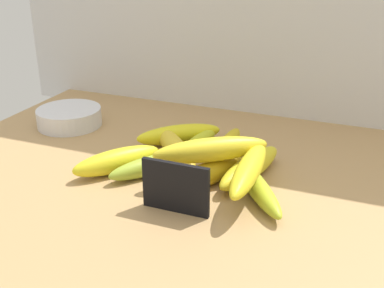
# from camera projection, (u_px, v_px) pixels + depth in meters

# --- Properties ---
(counter_top) EXTENTS (1.10, 0.76, 0.03)m
(counter_top) POSITION_uv_depth(u_px,v_px,m) (205.00, 190.00, 0.85)
(counter_top) COLOR tan
(counter_top) RESTS_ON ground
(chalkboard_sign) EXTENTS (0.11, 0.02, 0.08)m
(chalkboard_sign) POSITION_uv_depth(u_px,v_px,m) (176.00, 189.00, 0.74)
(chalkboard_sign) COLOR black
(chalkboard_sign) RESTS_ON counter_top
(fruit_bowl) EXTENTS (0.14, 0.14, 0.04)m
(fruit_bowl) POSITION_uv_depth(u_px,v_px,m) (69.00, 117.00, 1.08)
(fruit_bowl) COLOR silver
(fruit_bowl) RESTS_ON counter_top
(banana_0) EXTENTS (0.17, 0.18, 0.04)m
(banana_0) POSITION_uv_depth(u_px,v_px,m) (175.00, 147.00, 0.93)
(banana_0) COLOR yellow
(banana_0) RESTS_ON counter_top
(banana_1) EXTENTS (0.13, 0.16, 0.04)m
(banana_1) POSITION_uv_depth(u_px,v_px,m) (152.00, 165.00, 0.86)
(banana_1) COLOR #98B130
(banana_1) RESTS_ON counter_top
(banana_2) EXTENTS (0.16, 0.15, 0.04)m
(banana_2) POSITION_uv_depth(u_px,v_px,m) (179.00, 134.00, 0.99)
(banana_2) COLOR yellow
(banana_2) RESTS_ON counter_top
(banana_3) EXTENTS (0.09, 0.20, 0.04)m
(banana_3) POSITION_uv_depth(u_px,v_px,m) (250.00, 167.00, 0.85)
(banana_3) COLOR yellow
(banana_3) RESTS_ON counter_top
(banana_4) EXTENTS (0.14, 0.16, 0.04)m
(banana_4) POSITION_uv_depth(u_px,v_px,m) (118.00, 161.00, 0.87)
(banana_4) COLOR yellow
(banana_4) RESTS_ON counter_top
(banana_5) EXTENTS (0.12, 0.17, 0.04)m
(banana_5) POSITION_uv_depth(u_px,v_px,m) (209.00, 174.00, 0.82)
(banana_5) COLOR gold
(banana_5) RESTS_ON counter_top
(banana_6) EXTENTS (0.05, 0.21, 0.03)m
(banana_6) POSITION_uv_depth(u_px,v_px,m) (223.00, 148.00, 0.93)
(banana_6) COLOR gold
(banana_6) RESTS_ON counter_top
(banana_7) EXTENTS (0.14, 0.19, 0.03)m
(banana_7) POSITION_uv_depth(u_px,v_px,m) (257.00, 186.00, 0.79)
(banana_7) COLOR #ABBD27
(banana_7) RESTS_ON counter_top
(banana_8) EXTENTS (0.05, 0.15, 0.03)m
(banana_8) POSITION_uv_depth(u_px,v_px,m) (197.00, 144.00, 0.95)
(banana_8) COLOR gold
(banana_8) RESTS_ON counter_top
(banana_9) EXTENTS (0.05, 0.20, 0.04)m
(banana_9) POSITION_uv_depth(u_px,v_px,m) (249.00, 169.00, 0.77)
(banana_9) COLOR yellow
(banana_9) RESTS_ON banana_7
(banana_10) EXTENTS (0.19, 0.16, 0.04)m
(banana_10) POSITION_uv_depth(u_px,v_px,m) (211.00, 150.00, 0.82)
(banana_10) COLOR yellow
(banana_10) RESTS_ON banana_5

